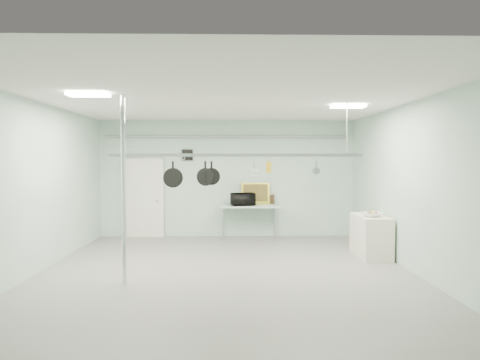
{
  "coord_description": "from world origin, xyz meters",
  "views": [
    {
      "loc": [
        0.1,
        -7.79,
        2.1
      ],
      "look_at": [
        0.29,
        1.0,
        1.7
      ],
      "focal_mm": 32.0,
      "sensor_mm": 36.0,
      "label": 1
    }
  ],
  "objects_px": {
    "chrome_pole": "(124,190)",
    "coffee_canister": "(252,202)",
    "fruit_bowl": "(372,215)",
    "microwave": "(243,199)",
    "skillet_mid": "(205,173)",
    "skillet_left": "(173,174)",
    "skillet_right": "(211,172)",
    "side_cabinet": "(371,236)",
    "pot_rack": "(236,154)",
    "prep_table": "(250,208)"
  },
  "relations": [
    {
      "from": "pot_rack",
      "to": "fruit_bowl",
      "type": "height_order",
      "value": "pot_rack"
    },
    {
      "from": "pot_rack",
      "to": "skillet_right",
      "type": "distance_m",
      "value": 0.59
    },
    {
      "from": "skillet_right",
      "to": "chrome_pole",
      "type": "bearing_deg",
      "value": -152.42
    },
    {
      "from": "coffee_canister",
      "to": "chrome_pole",
      "type": "bearing_deg",
      "value": -119.53
    },
    {
      "from": "fruit_bowl",
      "to": "microwave",
      "type": "bearing_deg",
      "value": 139.44
    },
    {
      "from": "chrome_pole",
      "to": "microwave",
      "type": "xyz_separation_m",
      "value": [
        2.12,
        4.09,
        -0.53
      ]
    },
    {
      "from": "side_cabinet",
      "to": "microwave",
      "type": "xyz_separation_m",
      "value": [
        -2.73,
        2.09,
        0.62
      ]
    },
    {
      "from": "fruit_bowl",
      "to": "skillet_mid",
      "type": "height_order",
      "value": "skillet_mid"
    },
    {
      "from": "fruit_bowl",
      "to": "skillet_left",
      "type": "height_order",
      "value": "skillet_left"
    },
    {
      "from": "chrome_pole",
      "to": "microwave",
      "type": "height_order",
      "value": "chrome_pole"
    },
    {
      "from": "skillet_right",
      "to": "microwave",
      "type": "bearing_deg",
      "value": 73.32
    },
    {
      "from": "chrome_pole",
      "to": "fruit_bowl",
      "type": "height_order",
      "value": "chrome_pole"
    },
    {
      "from": "prep_table",
      "to": "coffee_canister",
      "type": "distance_m",
      "value": 0.18
    },
    {
      "from": "coffee_canister",
      "to": "skillet_left",
      "type": "distance_m",
      "value": 3.77
    },
    {
      "from": "side_cabinet",
      "to": "fruit_bowl",
      "type": "xyz_separation_m",
      "value": [
        -0.05,
        -0.21,
        0.5
      ]
    },
    {
      "from": "chrome_pole",
      "to": "skillet_mid",
      "type": "height_order",
      "value": "chrome_pole"
    },
    {
      "from": "coffee_canister",
      "to": "skillet_left",
      "type": "xyz_separation_m",
      "value": [
        -1.66,
        -3.27,
        0.85
      ]
    },
    {
      "from": "prep_table",
      "to": "skillet_left",
      "type": "xyz_separation_m",
      "value": [
        -1.6,
        -3.3,
        1.01
      ]
    },
    {
      "from": "side_cabinet",
      "to": "coffee_canister",
      "type": "relative_size",
      "value": 6.66
    },
    {
      "from": "microwave",
      "to": "chrome_pole",
      "type": "bearing_deg",
      "value": 48.26
    },
    {
      "from": "skillet_left",
      "to": "skillet_right",
      "type": "distance_m",
      "value": 0.73
    },
    {
      "from": "skillet_left",
      "to": "coffee_canister",
      "type": "bearing_deg",
      "value": 55.56
    },
    {
      "from": "fruit_bowl",
      "to": "skillet_mid",
      "type": "bearing_deg",
      "value": -165.69
    },
    {
      "from": "side_cabinet",
      "to": "skillet_left",
      "type": "relative_size",
      "value": 2.46
    },
    {
      "from": "chrome_pole",
      "to": "skillet_mid",
      "type": "bearing_deg",
      "value": 34.39
    },
    {
      "from": "skillet_mid",
      "to": "skillet_left",
      "type": "bearing_deg",
      "value": -167.53
    },
    {
      "from": "side_cabinet",
      "to": "pot_rack",
      "type": "bearing_deg",
      "value": -159.55
    },
    {
      "from": "pot_rack",
      "to": "skillet_left",
      "type": "bearing_deg",
      "value": 180.0
    },
    {
      "from": "prep_table",
      "to": "skillet_left",
      "type": "relative_size",
      "value": 3.29
    },
    {
      "from": "microwave",
      "to": "skillet_mid",
      "type": "relative_size",
      "value": 1.31
    },
    {
      "from": "skillet_mid",
      "to": "coffee_canister",
      "type": "bearing_deg",
      "value": 84.69
    },
    {
      "from": "chrome_pole",
      "to": "skillet_left",
      "type": "height_order",
      "value": "chrome_pole"
    },
    {
      "from": "side_cabinet",
      "to": "skillet_left",
      "type": "distance_m",
      "value": 4.51
    },
    {
      "from": "chrome_pole",
      "to": "coffee_canister",
      "type": "height_order",
      "value": "chrome_pole"
    },
    {
      "from": "skillet_left",
      "to": "skillet_mid",
      "type": "bearing_deg",
      "value": -7.53
    },
    {
      "from": "microwave",
      "to": "prep_table",
      "type": "bearing_deg",
      "value": -164.3
    },
    {
      "from": "side_cabinet",
      "to": "skillet_mid",
      "type": "height_order",
      "value": "skillet_mid"
    },
    {
      "from": "pot_rack",
      "to": "skillet_left",
      "type": "distance_m",
      "value": 1.26
    },
    {
      "from": "skillet_mid",
      "to": "chrome_pole",
      "type": "bearing_deg",
      "value": -133.14
    },
    {
      "from": "pot_rack",
      "to": "prep_table",
      "type": "bearing_deg",
      "value": 83.09
    },
    {
      "from": "chrome_pole",
      "to": "coffee_canister",
      "type": "bearing_deg",
      "value": 60.47
    },
    {
      "from": "microwave",
      "to": "fruit_bowl",
      "type": "relative_size",
      "value": 1.5
    },
    {
      "from": "chrome_pole",
      "to": "skillet_mid",
      "type": "xyz_separation_m",
      "value": [
        1.31,
        0.9,
        0.26
      ]
    },
    {
      "from": "pot_rack",
      "to": "microwave",
      "type": "bearing_deg",
      "value": 86.15
    },
    {
      "from": "pot_rack",
      "to": "skillet_mid",
      "type": "relative_size",
      "value": 10.58
    },
    {
      "from": "skillet_mid",
      "to": "pot_rack",
      "type": "bearing_deg",
      "value": 12.47
    },
    {
      "from": "coffee_canister",
      "to": "skillet_mid",
      "type": "relative_size",
      "value": 0.4
    },
    {
      "from": "chrome_pole",
      "to": "skillet_mid",
      "type": "distance_m",
      "value": 1.61
    },
    {
      "from": "chrome_pole",
      "to": "microwave",
      "type": "relative_size",
      "value": 5.4
    },
    {
      "from": "skillet_left",
      "to": "pot_rack",
      "type": "bearing_deg",
      "value": -7.53
    }
  ]
}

